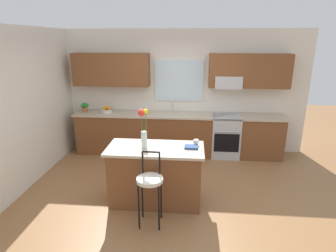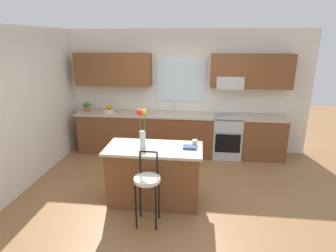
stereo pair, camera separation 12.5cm
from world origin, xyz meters
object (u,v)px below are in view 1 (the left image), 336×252
(kitchen_island, at_px, (156,175))
(flower_vase, at_px, (143,128))
(cookbook, at_px, (191,147))
(potted_plant_small, at_px, (85,107))
(fruit_bowl_oranges, at_px, (107,110))
(bar_stool_near, at_px, (150,183))
(oven_range, at_px, (225,136))
(mug_ceramic, at_px, (196,142))

(kitchen_island, xyz_separation_m, flower_vase, (-0.17, -0.03, 0.77))
(kitchen_island, height_order, flower_vase, flower_vase)
(kitchen_island, distance_m, cookbook, 0.72)
(kitchen_island, xyz_separation_m, potted_plant_small, (-1.86, 1.99, 0.58))
(cookbook, height_order, fruit_bowl_oranges, fruit_bowl_oranges)
(flower_vase, height_order, cookbook, flower_vase)
(bar_stool_near, xyz_separation_m, flower_vase, (-0.17, 0.54, 0.60))
(flower_vase, distance_m, cookbook, 0.77)
(kitchen_island, relative_size, fruit_bowl_oranges, 6.10)
(flower_vase, distance_m, potted_plant_small, 2.64)
(cookbook, bearing_deg, fruit_bowl_oranges, 133.90)
(oven_range, bearing_deg, flower_vase, -125.90)
(mug_ceramic, distance_m, cookbook, 0.15)
(kitchen_island, relative_size, mug_ceramic, 16.26)
(potted_plant_small, bearing_deg, kitchen_island, -47.05)
(kitchen_island, height_order, fruit_bowl_oranges, fruit_bowl_oranges)
(fruit_bowl_oranges, bearing_deg, mug_ceramic, -43.15)
(kitchen_island, bearing_deg, potted_plant_small, 132.95)
(bar_stool_near, height_order, cookbook, bar_stool_near)
(mug_ceramic, height_order, potted_plant_small, potted_plant_small)
(fruit_bowl_oranges, bearing_deg, flower_vase, -59.66)
(oven_range, bearing_deg, cookbook, -110.79)
(kitchen_island, height_order, bar_stool_near, bar_stool_near)
(kitchen_island, bearing_deg, fruit_bowl_oranges, 124.10)
(fruit_bowl_oranges, bearing_deg, bar_stool_near, -62.16)
(oven_range, relative_size, fruit_bowl_oranges, 3.83)
(flower_vase, xyz_separation_m, mug_ceramic, (0.78, 0.18, -0.27))
(kitchen_island, xyz_separation_m, bar_stool_near, (-0.00, -0.56, 0.17))
(flower_vase, bearing_deg, bar_stool_near, -72.65)
(potted_plant_small, bearing_deg, oven_range, -0.45)
(bar_stool_near, height_order, mug_ceramic, bar_stool_near)
(mug_ceramic, xyz_separation_m, cookbook, (-0.07, -0.13, -0.03))
(fruit_bowl_oranges, xyz_separation_m, potted_plant_small, (-0.50, -0.00, 0.07))
(kitchen_island, xyz_separation_m, fruit_bowl_oranges, (-1.35, 2.00, 0.51))
(bar_stool_near, distance_m, cookbook, 0.86)
(oven_range, distance_m, fruit_bowl_oranges, 2.68)
(bar_stool_near, xyz_separation_m, fruit_bowl_oranges, (-1.35, 2.56, 0.34))
(mug_ceramic, bearing_deg, flower_vase, -166.91)
(kitchen_island, height_order, mug_ceramic, mug_ceramic)
(mug_ceramic, bearing_deg, potted_plant_small, 143.32)
(cookbook, bearing_deg, kitchen_island, -176.80)
(oven_range, distance_m, kitchen_island, 2.35)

